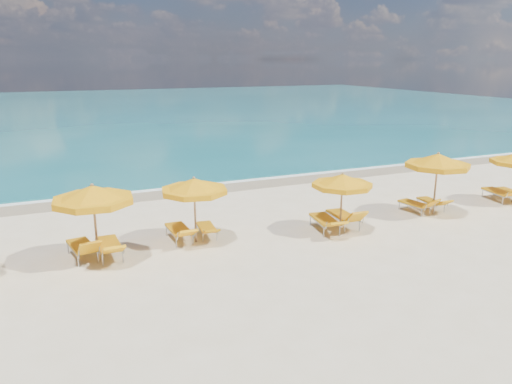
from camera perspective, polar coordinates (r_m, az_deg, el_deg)
name	(u,v)px	position (r m, az deg, el deg)	size (l,w,h in m)	color
ground_plane	(273,235)	(17.41, 1.98, -4.99)	(120.00, 120.00, 0.00)	beige
ocean	(101,110)	(63.43, -17.29, 8.90)	(120.00, 80.00, 0.30)	#126268
wet_sand_band	(207,187)	(24.00, -5.65, 0.56)	(120.00, 2.60, 0.01)	tan
foam_line	(202,183)	(24.74, -6.23, 0.98)	(120.00, 1.20, 0.03)	white
whitecap_near	(62,161)	(32.32, -21.27, 3.33)	(14.00, 0.36, 0.05)	white
whitecap_far	(236,133)	(42.01, -2.31, 6.80)	(18.00, 0.30, 0.05)	white
umbrella_1	(93,195)	(15.34, -18.15, -0.35)	(3.00, 3.00, 2.44)	tan
umbrella_2	(194,186)	(16.38, -7.08, 0.64)	(2.61, 2.61, 2.25)	tan
umbrella_3	(342,181)	(17.56, 9.83, 1.21)	(2.69, 2.69, 2.14)	tan
umbrella_4	(438,161)	(20.47, 20.06, 3.31)	(2.96, 2.96, 2.49)	tan
lounger_1_left	(83,251)	(16.25, -19.18, -6.44)	(0.93, 1.94, 0.90)	#A5A8AD
lounger_1_right	(110,250)	(16.11, -16.39, -6.38)	(0.71, 2.03, 0.80)	#A5A8AD
lounger_2_left	(180,234)	(17.03, -8.72, -4.80)	(0.68, 1.94, 0.76)	#A5A8AD
lounger_2_right	(207,231)	(17.30, -5.63, -4.51)	(0.70, 1.70, 0.60)	#A5A8AD
lounger_3_left	(325,224)	(17.94, 7.91, -3.70)	(0.96, 2.13, 0.75)	#A5A8AD
lounger_3_right	(344,220)	(18.49, 9.98, -3.20)	(0.79, 2.00, 0.92)	#A5A8AD
lounger_4_left	(415,207)	(20.90, 17.75, -1.68)	(0.81, 1.75, 0.78)	#A5A8AD
lounger_4_right	(431,205)	(21.53, 19.41, -1.38)	(0.69, 1.70, 0.66)	#A5A8AD
lounger_5_left	(499,196)	(23.96, 26.00, -0.37)	(0.91, 2.00, 0.79)	#A5A8AD
lounger_5_right	(510,194)	(24.54, 27.02, -0.23)	(0.79, 1.73, 0.68)	#A5A8AD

